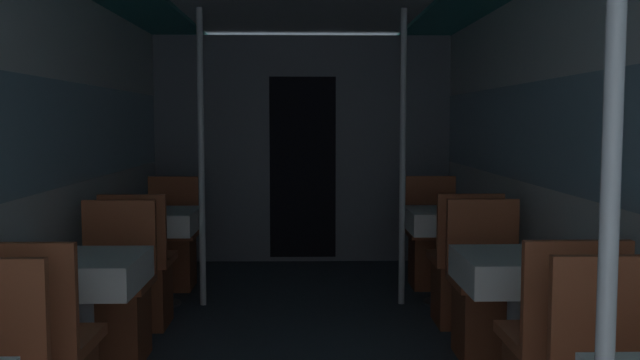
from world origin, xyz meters
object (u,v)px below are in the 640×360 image
(support_pole_left_2, at_px, (201,159))
(chair_right_far_2, at_px, (433,252))
(dining_table_left_1, at_px, (81,281))
(support_pole_right_2, at_px, (403,158))
(support_pole_right_0, at_px, (609,236))
(chair_left_far_1, at_px, (113,310))
(dining_table_left_2, at_px, (156,227))
(chair_left_near_2, at_px, (140,284))
(dining_table_right_2, at_px, (447,226))
(dining_table_right_1, at_px, (519,279))
(chair_left_far_2, at_px, (171,253))
(chair_right_far_1, at_px, (489,308))
(chair_right_near_2, at_px, (463,282))

(support_pole_left_2, distance_m, chair_right_far_2, 2.07)
(support_pole_left_2, bearing_deg, dining_table_left_1, -100.72)
(support_pole_right_2, bearing_deg, support_pole_left_2, 180.00)
(support_pole_left_2, relative_size, support_pole_right_0, 1.00)
(chair_left_far_1, xyz_separation_m, dining_table_left_2, (0.00, 1.23, 0.30))
(chair_left_far_1, distance_m, chair_left_near_2, 0.66)
(support_pole_left_2, relative_size, dining_table_right_2, 3.08)
(support_pole_right_0, xyz_separation_m, chair_right_far_2, (0.34, 4.14, -0.81))
(chair_left_far_1, relative_size, chair_right_far_2, 1.00)
(dining_table_right_1, bearing_deg, dining_table_left_2, 140.44)
(chair_left_far_2, bearing_deg, dining_table_right_2, 165.43)
(dining_table_left_1, relative_size, chair_left_far_2, 0.79)
(chair_left_far_1, bearing_deg, dining_table_left_1, 90.00)
(chair_left_far_2, relative_size, chair_right_far_2, 1.00)
(chair_left_far_1, bearing_deg, dining_table_left_2, -90.00)
(dining_table_left_1, bearing_deg, dining_table_right_2, 39.56)
(dining_table_left_1, xyz_separation_m, dining_table_right_2, (2.16, 1.79, 0.00))
(dining_table_left_2, distance_m, chair_right_far_1, 2.50)
(dining_table_left_1, bearing_deg, chair_left_far_2, 90.00)
(support_pole_left_2, height_order, dining_table_right_2, support_pole_left_2)
(dining_table_left_1, relative_size, chair_left_near_2, 0.79)
(dining_table_left_2, relative_size, dining_table_right_1, 1.00)
(chair_right_near_2, bearing_deg, chair_left_far_1, -162.98)
(support_pole_left_2, relative_size, dining_table_right_1, 3.08)
(dining_table_left_1, distance_m, support_pole_right_0, 2.61)
(support_pole_right_0, bearing_deg, chair_left_near_2, 121.22)
(chair_left_far_1, height_order, chair_right_near_2, same)
(chair_left_far_1, relative_size, chair_left_far_2, 1.00)
(support_pole_left_2, xyz_separation_m, dining_table_right_1, (1.83, -1.79, -0.51))
(dining_table_left_2, xyz_separation_m, chair_left_far_2, (0.00, 0.56, -0.30))
(dining_table_right_1, distance_m, chair_right_near_2, 1.26)
(chair_left_near_2, relative_size, support_pole_right_2, 0.41)
(chair_left_far_2, height_order, chair_right_far_1, same)
(dining_table_left_2, xyz_separation_m, support_pole_right_0, (1.83, -3.58, 0.51))
(chair_right_near_2, height_order, chair_right_far_2, same)
(dining_table_left_1, distance_m, support_pole_left_2, 1.89)
(dining_table_left_2, relative_size, chair_left_far_2, 0.79)
(dining_table_right_1, bearing_deg, chair_right_far_2, 90.00)
(support_pole_left_2, distance_m, support_pole_right_2, 1.49)
(chair_left_far_2, height_order, support_pole_right_0, support_pole_right_0)
(support_pole_right_0, distance_m, chair_right_far_2, 4.23)
(chair_left_near_2, distance_m, support_pole_left_2, 1.04)
(chair_left_far_1, height_order, chair_right_far_1, same)
(chair_left_far_1, height_order, dining_table_left_2, chair_left_far_1)
(chair_left_near_2, bearing_deg, chair_right_far_1, -17.02)
(dining_table_left_1, relative_size, support_pole_right_0, 0.32)
(dining_table_right_1, distance_m, support_pole_right_2, 1.89)
(support_pole_left_2, bearing_deg, dining_table_left_2, 180.00)
(support_pole_right_0, distance_m, support_pole_right_2, 3.58)
(support_pole_left_2, distance_m, dining_table_right_1, 2.61)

